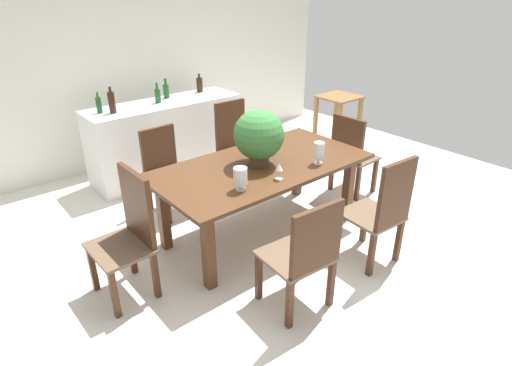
{
  "coord_description": "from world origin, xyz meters",
  "views": [
    {
      "loc": [
        -2.31,
        -2.68,
        2.27
      ],
      "look_at": [
        -0.05,
        0.03,
        0.55
      ],
      "focal_mm": 29.3,
      "sensor_mm": 36.0,
      "label": 1
    }
  ],
  "objects_px": {
    "chair_head_end": "(130,229)",
    "chair_near_right": "(383,209)",
    "crystal_vase_left": "(240,177)",
    "wine_bottle_green": "(99,105)",
    "wine_bottle_tall": "(166,91)",
    "chair_far_right": "(235,142)",
    "chair_near_left": "(305,252)",
    "wine_bottle_amber": "(158,95)",
    "wine_bottle_dark": "(112,102)",
    "side_table": "(338,111)",
    "dining_table": "(262,173)",
    "crystal_vase_center_near": "(319,151)",
    "wine_bottle_clear": "(200,85)",
    "chair_far_left": "(165,166)",
    "wine_glass": "(279,168)",
    "flower_centerpiece": "(259,136)",
    "kitchen_counter": "(167,139)",
    "chair_foot_end": "(351,152)"
  },
  "relations": [
    {
      "from": "chair_near_left",
      "to": "kitchen_counter",
      "type": "xyz_separation_m",
      "value": [
        0.48,
        2.88,
        -0.05
      ]
    },
    {
      "from": "crystal_vase_left",
      "to": "wine_bottle_dark",
      "type": "bearing_deg",
      "value": 94.33
    },
    {
      "from": "chair_near_left",
      "to": "wine_bottle_clear",
      "type": "xyz_separation_m",
      "value": [
        1.1,
        3.04,
        0.51
      ]
    },
    {
      "from": "wine_bottle_dark",
      "to": "crystal_vase_center_near",
      "type": "bearing_deg",
      "value": -64.13
    },
    {
      "from": "dining_table",
      "to": "wine_bottle_dark",
      "type": "height_order",
      "value": "wine_bottle_dark"
    },
    {
      "from": "chair_head_end",
      "to": "chair_near_right",
      "type": "relative_size",
      "value": 1.01
    },
    {
      "from": "chair_far_right",
      "to": "chair_far_left",
      "type": "relative_size",
      "value": 1.14
    },
    {
      "from": "chair_near_right",
      "to": "wine_bottle_clear",
      "type": "relative_size",
      "value": 4.26
    },
    {
      "from": "chair_head_end",
      "to": "wine_bottle_green",
      "type": "bearing_deg",
      "value": 162.13
    },
    {
      "from": "wine_bottle_tall",
      "to": "chair_far_right",
      "type": "bearing_deg",
      "value": -72.39
    },
    {
      "from": "crystal_vase_center_near",
      "to": "chair_far_left",
      "type": "bearing_deg",
      "value": 122.45
    },
    {
      "from": "chair_head_end",
      "to": "chair_near_left",
      "type": "bearing_deg",
      "value": 38.44
    },
    {
      "from": "chair_far_right",
      "to": "chair_near_left",
      "type": "xyz_separation_m",
      "value": [
        -0.92,
        -2.05,
        -0.04
      ]
    },
    {
      "from": "wine_bottle_green",
      "to": "side_table",
      "type": "relative_size",
      "value": 0.3
    },
    {
      "from": "wine_bottle_tall",
      "to": "wine_bottle_dark",
      "type": "bearing_deg",
      "value": -165.53
    },
    {
      "from": "wine_bottle_dark",
      "to": "wine_bottle_green",
      "type": "relative_size",
      "value": 1.26
    },
    {
      "from": "crystal_vase_left",
      "to": "wine_bottle_green",
      "type": "relative_size",
      "value": 0.84
    },
    {
      "from": "wine_bottle_clear",
      "to": "wine_bottle_amber",
      "type": "bearing_deg",
      "value": -168.73
    },
    {
      "from": "dining_table",
      "to": "chair_far_right",
      "type": "distance_m",
      "value": 1.13
    },
    {
      "from": "wine_bottle_amber",
      "to": "chair_far_right",
      "type": "bearing_deg",
      "value": -59.46
    },
    {
      "from": "crystal_vase_center_near",
      "to": "wine_bottle_clear",
      "type": "distance_m",
      "value": 2.36
    },
    {
      "from": "crystal_vase_left",
      "to": "wine_bottle_green",
      "type": "height_order",
      "value": "wine_bottle_green"
    },
    {
      "from": "chair_near_left",
      "to": "side_table",
      "type": "bearing_deg",
      "value": -139.02
    },
    {
      "from": "chair_head_end",
      "to": "chair_near_right",
      "type": "bearing_deg",
      "value": 58.39
    },
    {
      "from": "chair_head_end",
      "to": "chair_far_right",
      "type": "height_order",
      "value": "chair_far_right"
    },
    {
      "from": "chair_head_end",
      "to": "crystal_vase_left",
      "type": "relative_size",
      "value": 5.26
    },
    {
      "from": "chair_near_left",
      "to": "wine_bottle_tall",
      "type": "height_order",
      "value": "wine_bottle_tall"
    },
    {
      "from": "wine_bottle_green",
      "to": "side_table",
      "type": "xyz_separation_m",
      "value": [
        3.11,
        -0.83,
        -0.46
      ]
    },
    {
      "from": "flower_centerpiece",
      "to": "crystal_vase_center_near",
      "type": "distance_m",
      "value": 0.57
    },
    {
      "from": "chair_near_right",
      "to": "kitchen_counter",
      "type": "height_order",
      "value": "chair_near_right"
    },
    {
      "from": "crystal_vase_left",
      "to": "side_table",
      "type": "bearing_deg",
      "value": 25.59
    },
    {
      "from": "chair_head_end",
      "to": "kitchen_counter",
      "type": "xyz_separation_m",
      "value": [
        1.33,
        1.85,
        -0.09
      ]
    },
    {
      "from": "chair_near_left",
      "to": "wine_bottle_amber",
      "type": "bearing_deg",
      "value": -93.8
    },
    {
      "from": "wine_bottle_dark",
      "to": "wine_bottle_green",
      "type": "bearing_deg",
      "value": 139.88
    },
    {
      "from": "wine_bottle_tall",
      "to": "wine_bottle_dark",
      "type": "height_order",
      "value": "wine_bottle_dark"
    },
    {
      "from": "chair_far_left",
      "to": "chair_head_end",
      "type": "bearing_deg",
      "value": -131.61
    },
    {
      "from": "chair_foot_end",
      "to": "crystal_vase_center_near",
      "type": "height_order",
      "value": "crystal_vase_center_near"
    },
    {
      "from": "chair_far_right",
      "to": "wine_bottle_dark",
      "type": "relative_size",
      "value": 3.5
    },
    {
      "from": "dining_table",
      "to": "flower_centerpiece",
      "type": "bearing_deg",
      "value": 145.65
    },
    {
      "from": "crystal_vase_center_near",
      "to": "wine_glass",
      "type": "relative_size",
      "value": 1.41
    },
    {
      "from": "wine_bottle_amber",
      "to": "side_table",
      "type": "height_order",
      "value": "wine_bottle_amber"
    },
    {
      "from": "chair_far_left",
      "to": "wine_bottle_tall",
      "type": "height_order",
      "value": "wine_bottle_tall"
    },
    {
      "from": "wine_glass",
      "to": "wine_bottle_amber",
      "type": "height_order",
      "value": "wine_bottle_amber"
    },
    {
      "from": "chair_near_left",
      "to": "chair_far_left",
      "type": "height_order",
      "value": "chair_near_left"
    },
    {
      "from": "dining_table",
      "to": "wine_bottle_amber",
      "type": "relative_size",
      "value": 8.47
    },
    {
      "from": "dining_table",
      "to": "side_table",
      "type": "xyz_separation_m",
      "value": [
        2.37,
        1.07,
        -0.08
      ]
    },
    {
      "from": "kitchen_counter",
      "to": "wine_bottle_dark",
      "type": "height_order",
      "value": "wine_bottle_dark"
    },
    {
      "from": "chair_near_right",
      "to": "kitchen_counter",
      "type": "relative_size",
      "value": 0.53
    },
    {
      "from": "chair_near_right",
      "to": "wine_bottle_green",
      "type": "height_order",
      "value": "wine_bottle_green"
    },
    {
      "from": "wine_glass",
      "to": "chair_far_left",
      "type": "bearing_deg",
      "value": 104.64
    }
  ]
}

